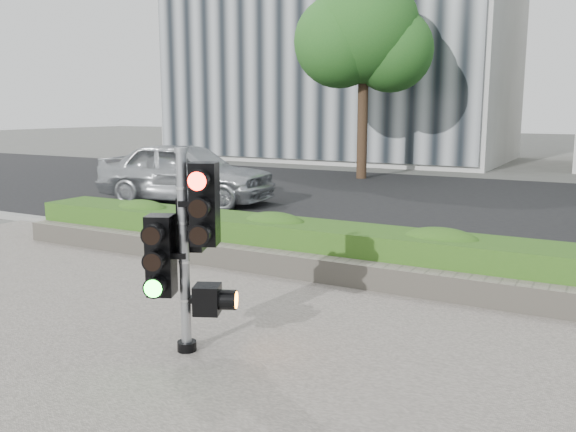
% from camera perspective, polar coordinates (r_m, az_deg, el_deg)
% --- Properties ---
extents(ground, '(120.00, 120.00, 0.00)m').
position_cam_1_polar(ground, '(7.29, -3.11, -9.93)').
color(ground, '#51514C').
rests_on(ground, ground).
extents(sidewalk, '(16.00, 11.00, 0.03)m').
position_cam_1_polar(sidewalk, '(5.50, -17.63, -17.19)').
color(sidewalk, '#9E9389').
rests_on(sidewalk, ground).
extents(road, '(60.00, 13.00, 0.02)m').
position_cam_1_polar(road, '(16.41, 15.60, 0.98)').
color(road, black).
rests_on(road, ground).
extents(curb, '(60.00, 0.25, 0.12)m').
position_cam_1_polar(curb, '(9.97, 6.49, -4.12)').
color(curb, gray).
rests_on(curb, ground).
extents(stone_wall, '(12.00, 0.32, 0.34)m').
position_cam_1_polar(stone_wall, '(8.82, 3.41, -5.00)').
color(stone_wall, gray).
rests_on(stone_wall, sidewalk).
extents(hedge, '(12.00, 1.00, 0.68)m').
position_cam_1_polar(hedge, '(9.36, 5.13, -3.08)').
color(hedge, '#5F952E').
rests_on(hedge, sidewalk).
extents(building_left, '(16.00, 9.00, 15.00)m').
position_cam_1_polar(building_left, '(31.85, 5.27, 19.05)').
color(building_left, '#B7B7B2').
rests_on(building_left, ground).
extents(tree_left, '(4.61, 4.03, 7.34)m').
position_cam_1_polar(tree_left, '(22.09, 7.17, 16.62)').
color(tree_left, black).
rests_on(tree_left, ground).
extents(traffic_signal, '(0.76, 0.68, 2.08)m').
position_cam_1_polar(traffic_signal, '(6.18, -9.41, -2.30)').
color(traffic_signal, black).
rests_on(traffic_signal, sidewalk).
extents(car_silver, '(4.96, 2.54, 1.61)m').
position_cam_1_polar(car_silver, '(16.33, -9.54, 4.07)').
color(car_silver, '#B1B5B9').
rests_on(car_silver, road).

